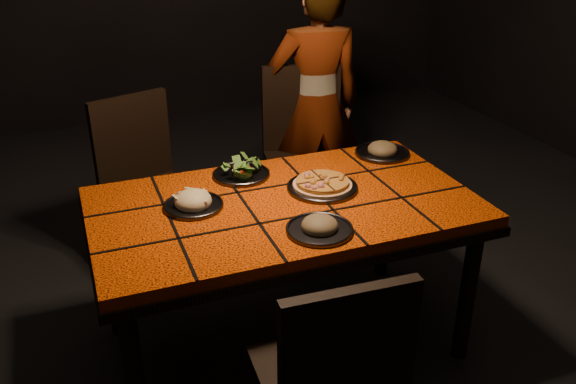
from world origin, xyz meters
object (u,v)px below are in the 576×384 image
object	(u,v)px
chair_near	(333,376)
chair_far_left	(144,175)
diner	(315,106)
plate_pizza	(322,185)
chair_far_right	(305,143)
dining_table	(284,218)
plate_pasta	(193,203)

from	to	relation	value
chair_near	chair_far_left	size ratio (longest dim) A/B	0.96
chair_near	diner	world-z (taller)	diner
chair_near	plate_pizza	size ratio (longest dim) A/B	3.00
chair_far_left	chair_far_right	xyz separation A→B (m)	(0.95, 0.03, 0.04)
dining_table	diner	bearing A→B (deg)	60.47
chair_far_left	chair_far_right	distance (m)	0.95
dining_table	chair_near	size ratio (longest dim) A/B	1.73
plate_pizza	dining_table	bearing A→B (deg)	-165.86
dining_table	chair_far_right	bearing A→B (deg)	62.72
diner	plate_pizza	bearing A→B (deg)	76.55
dining_table	diner	world-z (taller)	diner
dining_table	chair_far_left	world-z (taller)	chair_far_left
chair_far_left	plate_pasta	size ratio (longest dim) A/B	3.91
chair_near	plate_pizza	bearing A→B (deg)	-108.61
chair_far_right	chair_near	bearing A→B (deg)	-99.99
chair_far_left	chair_near	bearing A→B (deg)	-98.45
plate_pizza	plate_pasta	size ratio (longest dim) A/B	1.25
chair_near	dining_table	bearing A→B (deg)	-96.97
chair_near	chair_far_right	size ratio (longest dim) A/B	0.90
dining_table	chair_far_right	distance (m)	1.08
chair_far_left	dining_table	bearing A→B (deg)	-82.50
diner	plate_pasta	xyz separation A→B (m)	(-0.97, -0.98, -0.01)
chair_near	plate_pasta	xyz separation A→B (m)	(-0.23, 0.89, 0.24)
plate_pizza	plate_pasta	bearing A→B (deg)	176.94
dining_table	plate_pasta	size ratio (longest dim) A/B	6.52
diner	plate_pizza	xyz separation A→B (m)	(-0.40, -1.01, -0.01)
chair_far_right	plate_pasta	bearing A→B (deg)	-124.86
chair_far_right	plate_pizza	distance (m)	0.97
chair_far_right	plate_pizza	xyz separation A→B (m)	(-0.29, -0.91, 0.17)
chair_far_left	plate_pasta	bearing A→B (deg)	-102.88
plate_pizza	chair_far_left	bearing A→B (deg)	126.79
dining_table	plate_pasta	bearing A→B (deg)	167.73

